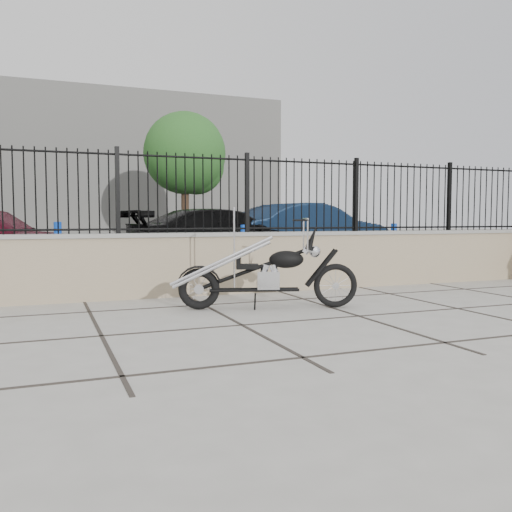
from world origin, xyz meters
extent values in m
plane|color=#99968E|center=(0.00, 0.00, 0.00)|extent=(90.00, 90.00, 0.00)
plane|color=black|center=(0.00, 12.50, 0.00)|extent=(30.00, 30.00, 0.00)
cube|color=gray|center=(0.00, 2.50, 0.48)|extent=(14.00, 0.36, 0.96)
cube|color=black|center=(0.00, 2.50, 1.56)|extent=(14.00, 0.08, 1.20)
cube|color=beige|center=(0.00, 26.50, 4.00)|extent=(22.00, 6.00, 8.00)
imported|color=black|center=(2.15, 7.18, 0.71)|extent=(5.12, 2.74, 1.41)
imported|color=#0E1D35|center=(4.78, 7.76, 0.79)|extent=(5.03, 2.59, 1.58)
cylinder|color=#0B20B3|center=(-1.77, 4.82, 0.56)|extent=(0.17, 0.17, 1.12)
cylinder|color=#0C3EB9|center=(1.82, 4.89, 0.52)|extent=(0.14, 0.14, 1.05)
cylinder|color=blue|center=(5.08, 4.29, 0.53)|extent=(0.13, 0.13, 1.07)
cylinder|color=#382619|center=(3.62, 16.91, 1.61)|extent=(0.32, 0.32, 3.23)
sphere|color=#3C6A28|center=(3.62, 16.91, 4.09)|extent=(3.44, 3.44, 3.44)
camera|label=1|loc=(-2.03, -5.55, 1.18)|focal=38.00mm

